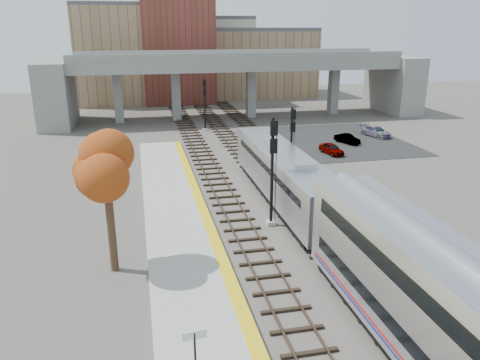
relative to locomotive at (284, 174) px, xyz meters
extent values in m
plane|color=#47423D|center=(-1.00, -9.85, -2.28)|extent=(160.00, 160.00, 0.00)
cube|color=#9E9E99|center=(-8.25, -9.85, -2.10)|extent=(4.50, 60.00, 0.35)
cube|color=yellow|center=(-6.35, -9.85, -1.92)|extent=(0.70, 60.00, 0.01)
cube|color=black|center=(-4.20, 2.65, -2.21)|extent=(2.50, 95.00, 0.14)
cube|color=brown|center=(-4.92, 2.65, -2.10)|extent=(0.07, 95.00, 0.14)
cube|color=brown|center=(-3.48, 2.65, -2.10)|extent=(0.07, 95.00, 0.14)
cube|color=black|center=(0.00, 2.65, -2.21)|extent=(2.50, 95.00, 0.14)
cube|color=brown|center=(-0.72, 2.65, -2.10)|extent=(0.07, 95.00, 0.14)
cube|color=brown|center=(0.72, 2.65, -2.10)|extent=(0.07, 95.00, 0.14)
cube|color=black|center=(4.00, 2.65, -2.21)|extent=(2.50, 95.00, 0.14)
cube|color=brown|center=(3.28, 2.65, -2.10)|extent=(0.07, 95.00, 0.14)
cube|color=brown|center=(4.72, 2.65, -2.10)|extent=(0.07, 95.00, 0.14)
cube|color=slate|center=(4.00, 35.15, 5.47)|extent=(46.00, 10.00, 1.50)
cube|color=slate|center=(4.00, 30.35, 6.72)|extent=(46.00, 0.20, 1.00)
cube|color=slate|center=(4.00, 39.95, 6.72)|extent=(46.00, 0.20, 1.00)
cube|color=slate|center=(-13.00, 35.15, 1.22)|extent=(1.20, 1.60, 7.00)
cube|color=slate|center=(-5.00, 35.15, 1.22)|extent=(1.20, 1.60, 7.00)
cube|color=slate|center=(6.00, 35.15, 1.22)|extent=(1.20, 1.60, 7.00)
cube|color=slate|center=(19.00, 35.15, 1.22)|extent=(1.20, 1.60, 7.00)
cube|color=slate|center=(-21.00, 35.15, 1.97)|extent=(4.00, 12.00, 8.50)
cube|color=slate|center=(29.00, 35.15, 1.97)|extent=(4.00, 12.00, 8.50)
cube|color=#A17E5D|center=(-11.00, 55.15, 5.72)|extent=(18.00, 14.00, 16.00)
cube|color=#4C4C4F|center=(-11.00, 55.15, 14.02)|extent=(18.00, 14.00, 0.60)
cube|color=beige|center=(3.00, 60.15, 4.72)|extent=(16.00, 16.00, 14.00)
cube|color=#4C4C4F|center=(3.00, 60.15, 12.02)|extent=(16.00, 16.00, 0.60)
cube|color=brown|center=(-3.00, 52.15, 7.72)|extent=(12.00, 10.00, 20.00)
cube|color=#A17E5D|center=(13.00, 58.15, 3.72)|extent=(20.00, 14.00, 12.00)
cube|color=#4C4C4F|center=(13.00, 58.15, 10.02)|extent=(20.00, 14.00, 0.60)
cube|color=black|center=(13.00, 18.15, -2.26)|extent=(14.00, 18.00, 0.04)
cube|color=#A8AAB2|center=(0.00, -0.01, 0.07)|extent=(3.00, 19.00, 3.20)
cube|color=black|center=(0.00, 9.51, 0.67)|extent=(2.20, 0.06, 1.10)
cube|color=black|center=(0.00, -0.01, 0.67)|extent=(3.02, 16.15, 0.50)
cube|color=black|center=(0.00, -0.01, -1.78)|extent=(2.70, 17.10, 0.50)
cube|color=#A8AAB2|center=(0.00, -0.01, 1.87)|extent=(1.60, 9.50, 0.40)
cube|color=#9E9E99|center=(-2.10, -4.01, -2.13)|extent=(0.60, 0.60, 0.30)
cylinder|color=black|center=(-2.10, -4.01, 1.42)|extent=(0.21, 0.21, 7.40)
cube|color=black|center=(-2.10, -4.26, 4.49)|extent=(0.48, 0.18, 0.95)
cube|color=black|center=(-2.10, -4.26, 3.33)|extent=(0.48, 0.18, 0.95)
cube|color=#9E9E99|center=(2.00, 4.31, -2.13)|extent=(0.60, 0.60, 0.30)
cylinder|color=black|center=(2.00, 4.31, 1.01)|extent=(0.19, 0.19, 6.58)
cube|color=black|center=(2.00, 4.06, 3.74)|extent=(0.42, 0.18, 0.85)
cube|color=black|center=(2.00, 4.06, 2.70)|extent=(0.42, 0.18, 0.85)
cube|color=#9E9E99|center=(-2.10, 26.72, -2.13)|extent=(0.60, 0.60, 0.30)
cylinder|color=black|center=(-2.10, 26.72, 1.06)|extent=(0.19, 0.19, 6.68)
cube|color=black|center=(-2.10, 26.47, 3.83)|extent=(0.43, 0.18, 0.86)
cube|color=black|center=(-2.10, 26.47, 2.78)|extent=(0.43, 0.18, 0.86)
cylinder|color=black|center=(-9.03, -18.14, -0.83)|extent=(0.08, 0.08, 2.20)
cube|color=white|center=(-9.03, -18.14, 0.17)|extent=(0.90, 0.13, 0.35)
cylinder|color=#382619|center=(-12.30, -8.11, 0.43)|extent=(0.44, 0.44, 5.42)
ellipsoid|color=#A95C16|center=(-12.30, -8.11, 3.53)|extent=(3.60, 3.60, 3.87)
imported|color=#99999E|center=(9.23, 12.38, -1.67)|extent=(1.94, 3.54, 1.14)
imported|color=#99999E|center=(12.90, 16.44, -1.71)|extent=(2.28, 3.40, 1.06)
imported|color=#99999E|center=(17.84, 19.03, -1.62)|extent=(2.88, 4.57, 1.23)
camera|label=1|loc=(-10.47, -32.24, 10.66)|focal=35.00mm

